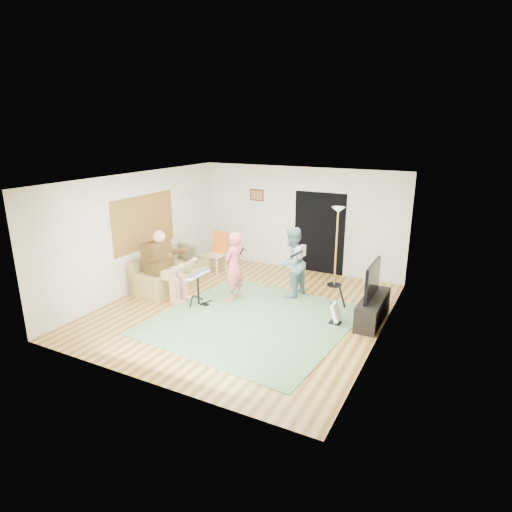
{
  "coord_description": "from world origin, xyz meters",
  "views": [
    {
      "loc": [
        4.0,
        -7.21,
        3.68
      ],
      "look_at": [
        0.12,
        0.3,
        1.1
      ],
      "focal_mm": 30.0,
      "sensor_mm": 36.0,
      "label": 1
    }
  ],
  "objects_px": {
    "drum_kit": "(198,290)",
    "guitar_spare": "(336,312)",
    "sofa": "(169,274)",
    "singer": "(234,266)",
    "dining_chair": "(216,258)",
    "television": "(373,280)",
    "tv_cabinet": "(373,309)",
    "guitarist": "(292,263)",
    "torchiere_lamp": "(337,233)"
  },
  "relations": [
    {
      "from": "singer",
      "to": "dining_chair",
      "type": "bearing_deg",
      "value": -130.52
    },
    {
      "from": "sofa",
      "to": "guitar_spare",
      "type": "distance_m",
      "value": 4.2
    },
    {
      "from": "guitarist",
      "to": "television",
      "type": "relative_size",
      "value": 1.53
    },
    {
      "from": "sofa",
      "to": "drum_kit",
      "type": "height_order",
      "value": "sofa"
    },
    {
      "from": "drum_kit",
      "to": "tv_cabinet",
      "type": "bearing_deg",
      "value": 14.23
    },
    {
      "from": "drum_kit",
      "to": "guitar_spare",
      "type": "bearing_deg",
      "value": 8.62
    },
    {
      "from": "sofa",
      "to": "torchiere_lamp",
      "type": "relative_size",
      "value": 1.05
    },
    {
      "from": "sofa",
      "to": "torchiere_lamp",
      "type": "distance_m",
      "value": 4.1
    },
    {
      "from": "guitar_spare",
      "to": "dining_chair",
      "type": "relative_size",
      "value": 0.8
    },
    {
      "from": "drum_kit",
      "to": "torchiere_lamp",
      "type": "relative_size",
      "value": 0.39
    },
    {
      "from": "singer",
      "to": "guitar_spare",
      "type": "distance_m",
      "value": 2.44
    },
    {
      "from": "guitar_spare",
      "to": "tv_cabinet",
      "type": "relative_size",
      "value": 0.6
    },
    {
      "from": "sofa",
      "to": "drum_kit",
      "type": "xyz_separation_m",
      "value": [
        1.29,
        -0.65,
        0.05
      ]
    },
    {
      "from": "sofa",
      "to": "tv_cabinet",
      "type": "distance_m",
      "value": 4.8
    },
    {
      "from": "dining_chair",
      "to": "television",
      "type": "distance_m",
      "value": 4.42
    },
    {
      "from": "guitarist",
      "to": "dining_chair",
      "type": "relative_size",
      "value": 1.51
    },
    {
      "from": "drum_kit",
      "to": "sofa",
      "type": "bearing_deg",
      "value": 153.25
    },
    {
      "from": "television",
      "to": "torchiere_lamp",
      "type": "bearing_deg",
      "value": 127.79
    },
    {
      "from": "torchiere_lamp",
      "to": "tv_cabinet",
      "type": "xyz_separation_m",
      "value": [
        1.26,
        -1.55,
        -1.06
      ]
    },
    {
      "from": "tv_cabinet",
      "to": "singer",
      "type": "bearing_deg",
      "value": -174.79
    },
    {
      "from": "drum_kit",
      "to": "tv_cabinet",
      "type": "relative_size",
      "value": 0.53
    },
    {
      "from": "sofa",
      "to": "singer",
      "type": "xyz_separation_m",
      "value": [
        1.82,
        -0.03,
        0.49
      ]
    },
    {
      "from": "television",
      "to": "guitar_spare",
      "type": "bearing_deg",
      "value": -140.71
    },
    {
      "from": "drum_kit",
      "to": "dining_chair",
      "type": "bearing_deg",
      "value": 111.93
    },
    {
      "from": "torchiere_lamp",
      "to": "television",
      "type": "distance_m",
      "value": 2.02
    },
    {
      "from": "guitarist",
      "to": "sofa",
      "type": "bearing_deg",
      "value": -64.93
    },
    {
      "from": "drum_kit",
      "to": "dining_chair",
      "type": "height_order",
      "value": "dining_chair"
    },
    {
      "from": "sofa",
      "to": "television",
      "type": "xyz_separation_m",
      "value": [
        4.74,
        0.24,
        0.58
      ]
    },
    {
      "from": "dining_chair",
      "to": "television",
      "type": "relative_size",
      "value": 1.01
    },
    {
      "from": "drum_kit",
      "to": "television",
      "type": "height_order",
      "value": "television"
    },
    {
      "from": "guitarist",
      "to": "guitar_spare",
      "type": "xyz_separation_m",
      "value": [
        1.32,
        -0.9,
        -0.55
      ]
    },
    {
      "from": "dining_chair",
      "to": "television",
      "type": "xyz_separation_m",
      "value": [
        4.25,
        -1.11,
        0.47
      ]
    },
    {
      "from": "drum_kit",
      "to": "torchiere_lamp",
      "type": "xyz_separation_m",
      "value": [
        2.24,
        2.44,
        0.99
      ]
    },
    {
      "from": "singer",
      "to": "torchiere_lamp",
      "type": "height_order",
      "value": "torchiere_lamp"
    },
    {
      "from": "guitarist",
      "to": "singer",
      "type": "bearing_deg",
      "value": -44.05
    },
    {
      "from": "sofa",
      "to": "dining_chair",
      "type": "bearing_deg",
      "value": 70.12
    },
    {
      "from": "sofa",
      "to": "torchiere_lamp",
      "type": "bearing_deg",
      "value": 26.9
    },
    {
      "from": "guitarist",
      "to": "dining_chair",
      "type": "xyz_separation_m",
      "value": [
        -2.39,
        0.65,
        -0.42
      ]
    },
    {
      "from": "singer",
      "to": "drum_kit",
      "type": "bearing_deg",
      "value": -35.08
    },
    {
      "from": "sofa",
      "to": "singer",
      "type": "height_order",
      "value": "singer"
    },
    {
      "from": "singer",
      "to": "guitar_spare",
      "type": "relative_size",
      "value": 1.81
    },
    {
      "from": "guitar_spare",
      "to": "torchiere_lamp",
      "type": "bearing_deg",
      "value": 108.21
    },
    {
      "from": "singer",
      "to": "dining_chair",
      "type": "xyz_separation_m",
      "value": [
        -1.33,
        1.38,
        -0.38
      ]
    },
    {
      "from": "television",
      "to": "drum_kit",
      "type": "bearing_deg",
      "value": -165.57
    },
    {
      "from": "guitarist",
      "to": "dining_chair",
      "type": "height_order",
      "value": "guitarist"
    },
    {
      "from": "guitarist",
      "to": "torchiere_lamp",
      "type": "xyz_separation_m",
      "value": [
        0.66,
        1.1,
        0.51
      ]
    },
    {
      "from": "singer",
      "to": "dining_chair",
      "type": "relative_size",
      "value": 1.44
    },
    {
      "from": "sofa",
      "to": "drum_kit",
      "type": "relative_size",
      "value": 2.72
    },
    {
      "from": "guitarist",
      "to": "television",
      "type": "xyz_separation_m",
      "value": [
        1.86,
        -0.45,
        0.06
      ]
    },
    {
      "from": "dining_chair",
      "to": "torchiere_lamp",
      "type": "bearing_deg",
      "value": 14.69
    }
  ]
}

